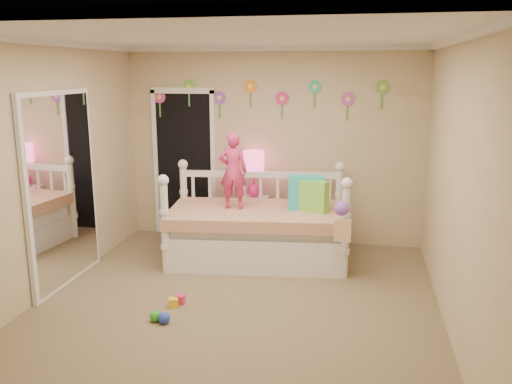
% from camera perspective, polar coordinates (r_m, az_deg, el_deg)
% --- Properties ---
extents(floor, '(4.00, 4.50, 0.01)m').
position_cam_1_polar(floor, '(5.35, -2.36, -12.43)').
color(floor, '#7F684C').
rests_on(floor, ground).
extents(ceiling, '(4.00, 4.50, 0.01)m').
position_cam_1_polar(ceiling, '(4.84, -2.66, 16.59)').
color(ceiling, white).
rests_on(ceiling, floor).
extents(back_wall, '(4.00, 0.01, 2.60)m').
position_cam_1_polar(back_wall, '(7.10, 1.81, 4.96)').
color(back_wall, tan).
rests_on(back_wall, floor).
extents(left_wall, '(0.01, 4.50, 2.60)m').
position_cam_1_polar(left_wall, '(5.74, -22.31, 2.03)').
color(left_wall, tan).
rests_on(left_wall, floor).
extents(right_wall, '(0.01, 4.50, 2.60)m').
position_cam_1_polar(right_wall, '(4.87, 21.02, 0.31)').
color(right_wall, tan).
rests_on(right_wall, floor).
extents(crown_molding, '(4.00, 4.50, 0.06)m').
position_cam_1_polar(crown_molding, '(4.84, -2.66, 16.23)').
color(crown_molding, white).
rests_on(crown_molding, ceiling).
extents(daybed, '(2.28, 1.41, 1.17)m').
position_cam_1_polar(daybed, '(6.43, 0.15, -2.39)').
color(daybed, white).
rests_on(daybed, floor).
extents(pillow_turquoise, '(0.44, 0.20, 0.42)m').
position_cam_1_polar(pillow_turquoise, '(6.34, 5.42, -0.10)').
color(pillow_turquoise, '#29BCCE').
rests_on(pillow_turquoise, daybed).
extents(pillow_lime, '(0.42, 0.27, 0.38)m').
position_cam_1_polar(pillow_lime, '(6.29, 6.00, -0.43)').
color(pillow_lime, '#81DA42').
rests_on(pillow_lime, daybed).
extents(child, '(0.36, 0.25, 0.93)m').
position_cam_1_polar(child, '(6.34, -2.49, 2.30)').
color(child, '#D7306A').
rests_on(child, daybed).
extents(nightstand, '(0.41, 0.33, 0.64)m').
position_cam_1_polar(nightstand, '(7.18, -0.24, -2.97)').
color(nightstand, white).
rests_on(nightstand, floor).
extents(table_lamp, '(0.28, 0.28, 0.62)m').
position_cam_1_polar(table_lamp, '(7.01, -0.25, 2.78)').
color(table_lamp, '#DE1D7D').
rests_on(table_lamp, nightstand).
extents(closet_doorway, '(0.90, 0.04, 2.07)m').
position_cam_1_polar(closet_doorway, '(7.44, -7.78, 3.15)').
color(closet_doorway, black).
rests_on(closet_doorway, back_wall).
extents(flower_decals, '(3.40, 0.02, 0.50)m').
position_cam_1_polar(flower_decals, '(7.05, 1.10, 10.13)').
color(flower_decals, '#B2668C').
rests_on(flower_decals, back_wall).
extents(mirror_closet, '(0.07, 1.30, 2.10)m').
position_cam_1_polar(mirror_closet, '(6.01, -20.23, 0.23)').
color(mirror_closet, white).
rests_on(mirror_closet, left_wall).
extents(hanging_bag, '(0.20, 0.16, 0.36)m').
position_cam_1_polar(hanging_bag, '(5.69, 9.19, -3.29)').
color(hanging_bag, beige).
rests_on(hanging_bag, daybed).
extents(toy_scatter, '(0.99, 1.41, 0.11)m').
position_cam_1_polar(toy_scatter, '(5.59, -9.17, -10.79)').
color(toy_scatter, '#996666').
rests_on(toy_scatter, floor).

